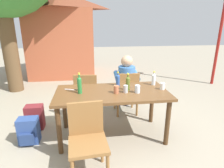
# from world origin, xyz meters

# --- Properties ---
(ground_plane) EXTENTS (24.00, 24.00, 0.00)m
(ground_plane) POSITION_xyz_m (0.00, 0.00, 0.00)
(ground_plane) COLOR gray
(dining_table) EXTENTS (1.71, 0.86, 0.76)m
(dining_table) POSITION_xyz_m (0.00, 0.00, 0.67)
(dining_table) COLOR brown
(dining_table) RESTS_ON ground_plane
(chair_far_right) EXTENTS (0.45, 0.45, 0.87)m
(chair_far_right) POSITION_xyz_m (0.39, 0.73, 0.49)
(chair_far_right) COLOR olive
(chair_far_right) RESTS_ON ground_plane
(chair_far_left) EXTENTS (0.49, 0.49, 0.87)m
(chair_far_left) POSITION_xyz_m (-0.39, 0.73, 0.49)
(chair_far_left) COLOR olive
(chair_far_left) RESTS_ON ground_plane
(chair_near_left) EXTENTS (0.48, 0.48, 0.87)m
(chair_near_left) POSITION_xyz_m (-0.39, -0.73, 0.49)
(chair_near_left) COLOR olive
(chair_near_left) RESTS_ON ground_plane
(person_in_white_shirt) EXTENTS (0.47, 0.61, 1.18)m
(person_in_white_shirt) POSITION_xyz_m (0.38, 0.84, 0.66)
(person_in_white_shirt) COLOR #3D70B2
(person_in_white_shirt) RESTS_ON ground_plane
(bottle_blue) EXTENTS (0.06, 0.06, 0.23)m
(bottle_blue) POSITION_xyz_m (0.13, 0.28, 0.86)
(bottle_blue) COLOR #2D56A3
(bottle_blue) RESTS_ON dining_table
(bottle_olive) EXTENTS (0.06, 0.06, 0.27)m
(bottle_olive) POSITION_xyz_m (0.25, 0.03, 0.88)
(bottle_olive) COLOR #566623
(bottle_olive) RESTS_ON dining_table
(bottle_clear) EXTENTS (0.06, 0.06, 0.24)m
(bottle_clear) POSITION_xyz_m (0.73, 0.23, 0.86)
(bottle_clear) COLOR white
(bottle_clear) RESTS_ON dining_table
(bottle_green) EXTENTS (0.06, 0.06, 0.31)m
(bottle_green) POSITION_xyz_m (-0.48, -0.01, 0.89)
(bottle_green) COLOR #287A38
(bottle_green) RESTS_ON dining_table
(cup_white) EXTENTS (0.07, 0.07, 0.10)m
(cup_white) POSITION_xyz_m (0.79, -0.01, 0.81)
(cup_white) COLOR white
(cup_white) RESTS_ON dining_table
(cup_glass) EXTENTS (0.08, 0.08, 0.12)m
(cup_glass) POSITION_xyz_m (0.37, -0.10, 0.82)
(cup_glass) COLOR silver
(cup_glass) RESTS_ON dining_table
(cup_terracotta) EXTENTS (0.07, 0.07, 0.12)m
(cup_terracotta) POSITION_xyz_m (0.05, -0.07, 0.82)
(cup_terracotta) COLOR #BC6B47
(cup_terracotta) RESTS_ON dining_table
(cup_steel) EXTENTS (0.07, 0.07, 0.11)m
(cup_steel) POSITION_xyz_m (0.19, -0.07, 0.82)
(cup_steel) COLOR #B2B7BC
(cup_steel) RESTS_ON dining_table
(table_knife) EXTENTS (0.23, 0.11, 0.01)m
(table_knife) POSITION_xyz_m (-0.59, 0.15, 0.76)
(table_knife) COLOR silver
(table_knife) RESTS_ON dining_table
(backpack_by_near_side) EXTENTS (0.29, 0.26, 0.42)m
(backpack_by_near_side) POSITION_xyz_m (-1.29, 0.38, 0.20)
(backpack_by_near_side) COLOR maroon
(backpack_by_near_side) RESTS_ON ground_plane
(backpack_by_far_side) EXTENTS (0.29, 0.25, 0.40)m
(backpack_by_far_side) POSITION_xyz_m (-1.28, -0.03, 0.20)
(backpack_by_far_side) COLOR #2D4784
(backpack_by_far_side) RESTS_ON ground_plane
(brick_kiosk) EXTENTS (2.38, 2.05, 2.74)m
(brick_kiosk) POSITION_xyz_m (-1.17, 4.13, 1.44)
(brick_kiosk) COLOR #B25638
(brick_kiosk) RESTS_ON ground_plane
(lamp_post) EXTENTS (0.56, 0.20, 3.03)m
(lamp_post) POSITION_xyz_m (3.36, 2.34, 2.13)
(lamp_post) COLOR maroon
(lamp_post) RESTS_ON ground_plane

